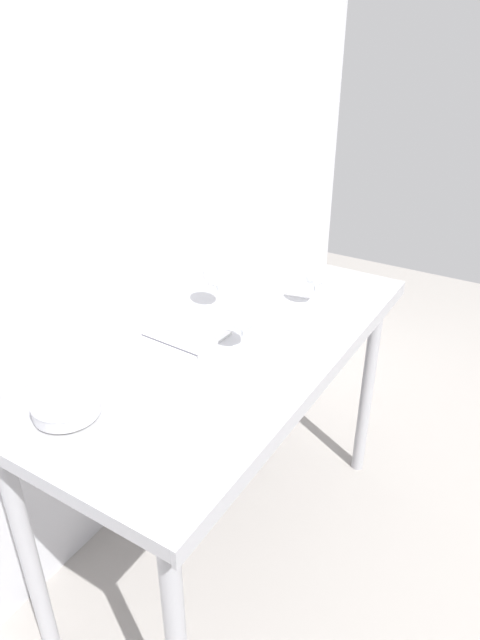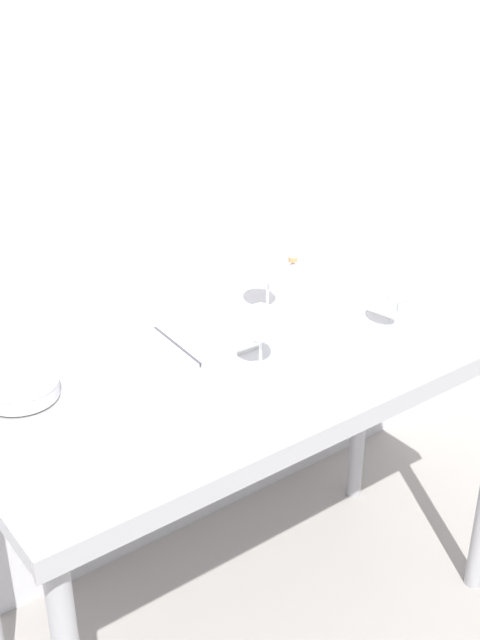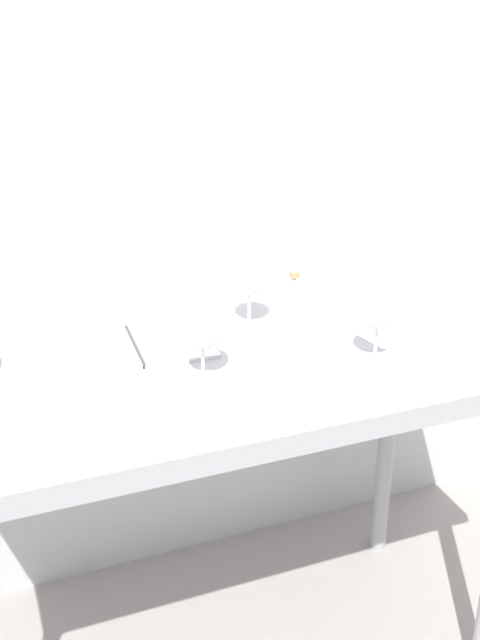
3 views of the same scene
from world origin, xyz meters
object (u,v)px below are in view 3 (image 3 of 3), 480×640
object	(u,v)px
decanter_funnel	(294,290)
wine_glass_near_center	(202,329)
open_notebook	(135,346)
tasting_sheet_lower	(48,408)
tasting_sheet_upper	(375,320)
wine_glass_far_right	(249,277)
wine_glass_near_right	(378,312)

from	to	relation	value
decanter_funnel	wine_glass_near_center	bearing A→B (deg)	-138.81
open_notebook	decanter_funnel	bearing A→B (deg)	16.11
tasting_sheet_lower	tasting_sheet_upper	bearing A→B (deg)	14.51
tasting_sheet_upper	decanter_funnel	world-z (taller)	decanter_funnel
wine_glass_far_right	wine_glass_near_right	bearing A→B (deg)	-54.48
wine_glass_near_right	wine_glass_near_center	size ratio (longest dim) A/B	1.01
wine_glass_near_right	tasting_sheet_lower	xyz separation A→B (m)	(-0.69, 0.05, -0.12)
tasting_sheet_upper	decanter_funnel	distance (m)	0.22
tasting_sheet_lower	decanter_funnel	distance (m)	0.73
wine_glass_far_right	wine_glass_near_center	bearing A→B (deg)	-131.51
wine_glass_far_right	tasting_sheet_lower	xyz separation A→B (m)	(-0.50, -0.22, -0.13)
open_notebook	wine_glass_far_right	bearing A→B (deg)	5.50
wine_glass_near_right	decanter_funnel	bearing A→B (deg)	94.89
wine_glass_near_right	tasting_sheet_upper	world-z (taller)	wine_glass_near_right
wine_glass_far_right	tasting_sheet_upper	world-z (taller)	wine_glass_far_right
wine_glass_near_center	decanter_funnel	bearing A→B (deg)	41.19
tasting_sheet_upper	wine_glass_near_right	bearing A→B (deg)	-131.44
decanter_funnel	wine_glass_far_right	bearing A→B (deg)	-150.01
wine_glass_near_center	open_notebook	world-z (taller)	wine_glass_near_center
wine_glass_near_center	open_notebook	distance (m)	0.24
wine_glass_near_right	tasting_sheet_upper	distance (m)	0.25
wine_glass_near_center	tasting_sheet_upper	xyz separation A→B (m)	(0.48, 0.13, -0.11)
wine_glass_far_right	wine_glass_near_center	xyz separation A→B (m)	(-0.19, -0.21, -0.01)
wine_glass_far_right	tasting_sheet_lower	distance (m)	0.56
wine_glass_near_center	tasting_sheet_lower	size ratio (longest dim) A/B	0.78
wine_glass_near_center	tasting_sheet_lower	bearing A→B (deg)	-178.88
wine_glass_near_center	decanter_funnel	distance (m)	0.46
tasting_sheet_upper	tasting_sheet_lower	bearing A→B (deg)	178.72
wine_glass_near_center	decanter_funnel	world-z (taller)	wine_glass_near_center
open_notebook	decanter_funnel	xyz separation A→B (m)	(0.44, 0.11, 0.03)
wine_glass_near_center	tasting_sheet_upper	size ratio (longest dim) A/B	0.59
wine_glass_far_right	tasting_sheet_upper	bearing A→B (deg)	-13.96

